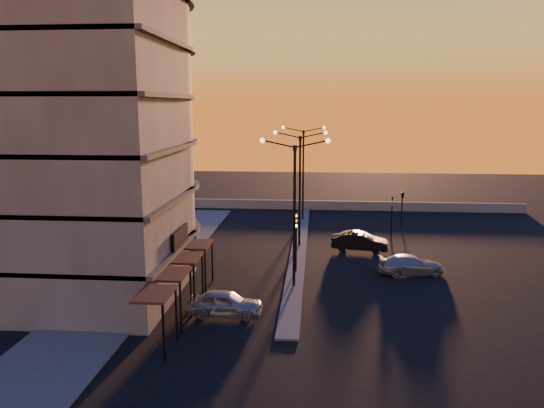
{
  "coord_description": "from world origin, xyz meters",
  "views": [
    {
      "loc": [
        1.36,
        -32.45,
        11.45
      ],
      "look_at": [
        -1.86,
        5.28,
        4.41
      ],
      "focal_mm": 35.0,
      "sensor_mm": 36.0,
      "label": 1
    }
  ],
  "objects_px": {
    "streetlamp_mid": "(300,179)",
    "traffic_light_main": "(296,233)",
    "car_wagon": "(412,265)",
    "car_hatchback": "(225,303)",
    "car_sedan": "(360,241)"
  },
  "relations": [
    {
      "from": "streetlamp_mid",
      "to": "traffic_light_main",
      "type": "bearing_deg",
      "value": -90.0
    },
    {
      "from": "streetlamp_mid",
      "to": "car_wagon",
      "type": "relative_size",
      "value": 2.1
    },
    {
      "from": "streetlamp_mid",
      "to": "car_hatchback",
      "type": "distance_m",
      "value": 16.2
    },
    {
      "from": "traffic_light_main",
      "to": "car_sedan",
      "type": "distance_m",
      "value": 8.25
    },
    {
      "from": "traffic_light_main",
      "to": "car_sedan",
      "type": "height_order",
      "value": "traffic_light_main"
    },
    {
      "from": "streetlamp_mid",
      "to": "car_wagon",
      "type": "distance_m",
      "value": 11.51
    },
    {
      "from": "streetlamp_mid",
      "to": "car_hatchback",
      "type": "bearing_deg",
      "value": -103.41
    },
    {
      "from": "car_wagon",
      "to": "traffic_light_main",
      "type": "bearing_deg",
      "value": 86.41
    },
    {
      "from": "streetlamp_mid",
      "to": "car_hatchback",
      "type": "height_order",
      "value": "streetlamp_mid"
    },
    {
      "from": "traffic_light_main",
      "to": "car_sedan",
      "type": "xyz_separation_m",
      "value": [
        4.89,
        6.29,
        -2.15
      ]
    },
    {
      "from": "car_hatchback",
      "to": "traffic_light_main",
      "type": "bearing_deg",
      "value": -22.54
    },
    {
      "from": "car_hatchback",
      "to": "streetlamp_mid",
      "type": "bearing_deg",
      "value": -11.55
    },
    {
      "from": "traffic_light_main",
      "to": "car_wagon",
      "type": "height_order",
      "value": "traffic_light_main"
    },
    {
      "from": "car_sedan",
      "to": "car_wagon",
      "type": "xyz_separation_m",
      "value": [
        3.08,
        -5.83,
        -0.08
      ]
    },
    {
      "from": "car_hatchback",
      "to": "car_wagon",
      "type": "xyz_separation_m",
      "value": [
        11.55,
        8.35,
        -0.05
      ]
    }
  ]
}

